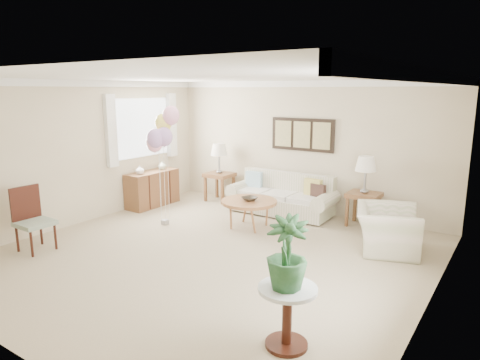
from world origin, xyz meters
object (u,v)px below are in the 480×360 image
Objects in this scene: armchair at (387,229)px; accent_chair at (32,218)px; sofa at (282,198)px; balloon_cluster at (162,132)px; coffee_table at (249,202)px.

armchair is 5.44m from accent_chair.
sofa is 1.02× the size of balloon_cluster.
sofa is 1.13m from coffee_table.
balloon_cluster reaches higher than accent_chair.
balloon_cluster is at bearing -152.08° from coffee_table.
balloon_cluster is at bearing 86.38° from armchair.
balloon_cluster is (-1.37, -0.72, 1.24)m from coffee_table.
coffee_table is 1.01× the size of accent_chair.
accent_chair is (-2.23, -3.89, 0.20)m from sofa.
coffee_table is 0.46× the size of balloon_cluster.
coffee_table is (-0.07, -1.12, 0.14)m from sofa.
coffee_table is at bearing 77.72° from armchair.
coffee_table is at bearing 52.01° from accent_chair.
armchair is 0.48× the size of balloon_cluster.
coffee_table is 0.96× the size of armchair.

